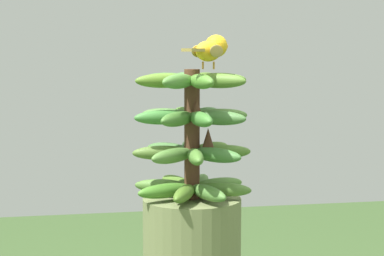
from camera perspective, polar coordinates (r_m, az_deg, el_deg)
The scene contains 2 objects.
banana_bunch at distance 1.81m, azimuth 0.02°, elevation -0.52°, with size 0.31×0.31×0.34m.
perched_bird at distance 1.81m, azimuth 1.58°, elevation 6.51°, with size 0.16×0.20×0.09m.
Camera 1 is at (0.33, 1.77, 1.35)m, focal length 64.82 mm.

